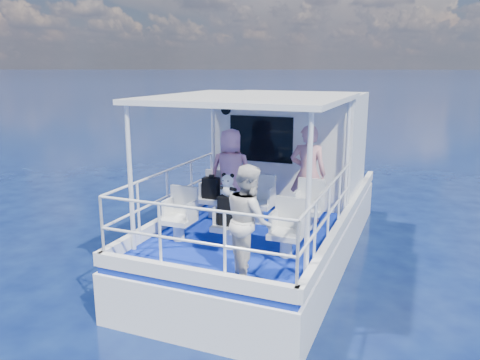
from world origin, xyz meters
name	(u,v)px	position (x,y,z in m)	size (l,w,h in m)	color
ground	(254,273)	(0.00, 0.00, 0.00)	(2000.00, 2000.00, 0.00)	#08133D
hull	(272,253)	(0.00, 1.00, 0.00)	(3.00, 7.00, 1.60)	white
deck	(272,213)	(0.00, 1.00, 0.85)	(2.90, 6.90, 0.10)	#0B229F
cabin	(292,145)	(0.00, 2.30, 2.00)	(2.85, 2.00, 2.20)	white
canopy	(251,98)	(0.00, -0.20, 3.14)	(3.00, 3.20, 0.08)	white
canopy_posts	(250,168)	(0.00, -0.25, 2.00)	(2.77, 2.97, 2.20)	white
railings	(243,208)	(0.00, -0.58, 1.40)	(2.84, 3.59, 1.00)	white
seat_port_fwd	(213,207)	(-0.90, 0.20, 1.09)	(0.48, 0.46, 0.38)	silver
seat_center_fwd	(258,213)	(0.00, 0.20, 1.09)	(0.48, 0.46, 0.38)	silver
seat_stbd_fwd	(308,219)	(0.90, 0.20, 1.09)	(0.48, 0.46, 0.38)	silver
seat_port_aft	(179,229)	(-0.90, -1.10, 1.09)	(0.48, 0.46, 0.38)	silver
seat_center_aft	(230,236)	(0.00, -1.10, 1.09)	(0.48, 0.46, 0.38)	silver
seat_stbd_aft	(286,244)	(0.90, -1.10, 1.09)	(0.48, 0.46, 0.38)	silver
passenger_port_fwd	(231,173)	(-0.62, 0.41, 1.72)	(0.61, 0.44, 1.64)	pink
passenger_stbd_fwd	(308,174)	(0.78, 0.62, 1.78)	(0.64, 0.42, 1.76)	#C78189
passenger_stbd_aft	(249,220)	(0.60, -1.86, 1.66)	(0.73, 0.57, 1.51)	silver
backpack_port	(211,188)	(-0.91, 0.14, 1.47)	(0.29, 0.17, 0.39)	black
backpack_center	(229,211)	(-0.01, -1.12, 1.51)	(0.30, 0.17, 0.45)	black
compact_camera	(212,176)	(-0.90, 0.15, 1.69)	(0.09, 0.05, 0.05)	black
panda	(228,185)	(-0.02, -1.11, 1.91)	(0.23, 0.19, 0.35)	white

